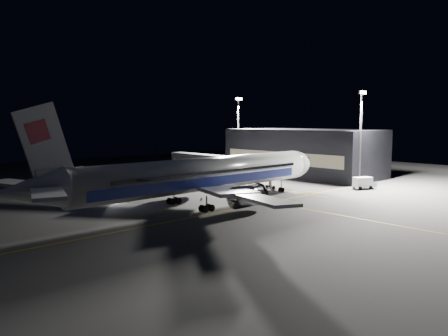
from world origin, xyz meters
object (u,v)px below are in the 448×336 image
Objects in this scene: baggage_tug at (110,195)px; safety_cone_c at (128,201)px; safety_cone_b at (162,193)px; floodlight_mast_south at (361,129)px; floodlight_mast_north at (238,127)px; airliner at (198,175)px; safety_cone_a at (201,198)px; service_truck at (364,183)px; jet_bridge at (225,162)px.

safety_cone_c is (1.08, -4.60, -0.59)m from baggage_tug.
baggage_tug reaches higher than safety_cone_b.
floodlight_mast_south is 38.52× the size of safety_cone_b.
airliner is at bearing -142.09° from floodlight_mast_north.
airliner is 7.43m from safety_cone_a.
safety_cone_a is 1.11× the size of safety_cone_c.
service_truck is 9.65× the size of safety_cone_c.
floodlight_mast_south reaches higher than airliner.
jet_bridge is 31.15m from safety_cone_c.
airliner is 114.41× the size of safety_cone_b.
safety_cone_a is at bearing -35.05° from baggage_tug.
safety_cone_a is at bearing 45.40° from airliner.
safety_cone_c is at bearing -68.06° from baggage_tug.
floodlight_mast_north reaches higher than safety_cone_a.
floodlight_mast_north is 7.23× the size of baggage_tug.
service_truck is (-3.98, -3.51, -11.03)m from floodlight_mast_south.
floodlight_mast_north and floodlight_mast_south have the same top height.
jet_bridge reaches higher than service_truck.
safety_cone_a is (-19.13, -14.06, -4.28)m from jet_bridge.
service_truck is 8.66× the size of safety_cone_a.
jet_bridge is 63.06× the size of safety_cone_c.
safety_cone_b is 9.74m from safety_cone_c.
floodlight_mast_south reaches higher than safety_cone_a.
baggage_tug is (-8.00, 15.46, -4.30)m from airliner.
floodlight_mast_north is 48.04m from safety_cone_a.
service_truck reaches higher than safety_cone_a.
floodlight_mast_north reaches higher than airliner.
safety_cone_a is (-33.16, 13.52, -1.04)m from service_truck.
floodlight_mast_north is at bearing 37.74° from jet_bridge.
baggage_tug is at bearing 103.19° from safety_cone_c.
service_truck is 1.84× the size of baggage_tug.
floodlight_mast_south is (18.00, -24.07, 7.79)m from jet_bridge.
safety_cone_b is (-38.78, 20.01, -12.10)m from floodlight_mast_south.
jet_bridge reaches higher than safety_cone_b.
safety_cone_b is 0.99× the size of safety_cone_c.
airliner reaches higher than jet_bridge.
airliner reaches higher than safety_cone_a.
baggage_tug is at bearing 117.37° from airliner.
safety_cone_c is at bearing 122.52° from airliner.
floodlight_mast_south is 3.93× the size of service_truck.
jet_bridge is (23.08, 18.06, -0.58)m from airliner.
jet_bridge is 31.11m from service_truck.
baggage_tug is at bearing 136.19° from safety_cone_a.
floodlight_mast_north is 38.00m from floodlight_mast_south.
jet_bridge is at bearing 13.49° from safety_cone_c.
jet_bridge reaches higher than safety_cone_a.
floodlight_mast_south is 52.30m from safety_cone_c.
airliner is at bearing -134.60° from safety_cone_a.
airliner is 17.93m from baggage_tug.
airliner is 2.97× the size of floodlight_mast_north.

